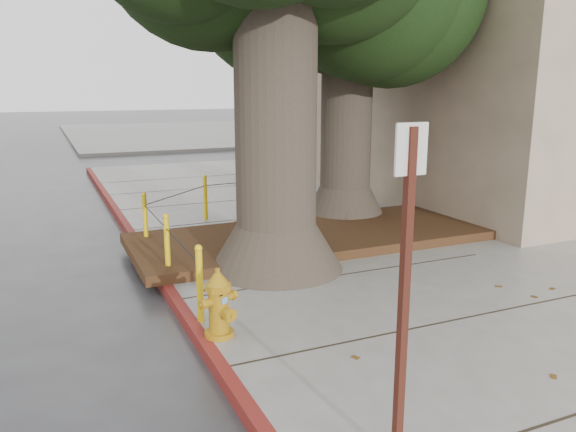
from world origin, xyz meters
The scene contains 12 objects.
ground centered at (0.00, 0.00, 0.00)m, with size 140.00×140.00×0.00m, color #28282B.
sidewalk_far centered at (6.00, 30.00, 0.07)m, with size 16.00×20.00×0.15m, color slate.
curb_red centered at (-2.00, 2.50, 0.07)m, with size 0.14×26.00×0.16m, color maroon.
planter_bed centered at (0.90, 3.90, 0.23)m, with size 6.40×2.60×0.16m, color black.
building_corner centered at (10.00, 8.50, 5.00)m, with size 12.00×13.00×10.00m, color tan.
building_side_white centered at (16.00, 26.00, 4.50)m, with size 10.00×10.00×9.00m, color silver.
building_side_grey centered at (22.00, 32.00, 6.00)m, with size 12.00×14.00×12.00m, color slate.
bollard_ring centered at (-0.87, 4.38, 0.66)m, with size 3.79×5.39×0.95m.
fire_hydrant centered at (-1.82, 0.71, 0.54)m, with size 0.42×0.42×0.79m.
signpost centered at (-1.26, -1.89, 1.56)m, with size 0.25×0.06×2.49m.
car_silver centered at (6.11, 17.36, 0.62)m, with size 1.47×3.66×1.25m, color #AEAEB4.
car_red centered at (7.99, 18.50, 0.60)m, with size 1.26×3.62×1.19m, color maroon.
Camera 1 is at (-3.47, -4.91, 2.86)m, focal length 35.00 mm.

